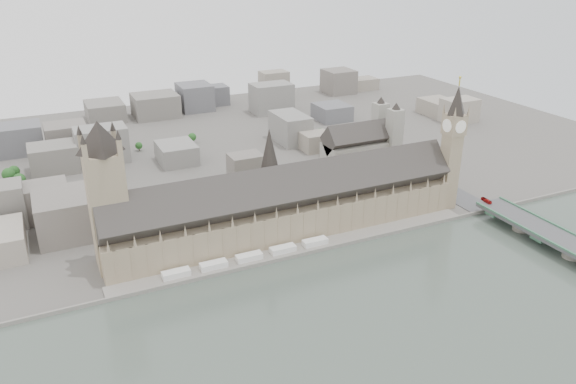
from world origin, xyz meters
name	(u,v)px	position (x,y,z in m)	size (l,w,h in m)	color
ground	(298,245)	(0.00, 0.00, 0.00)	(900.00, 900.00, 0.00)	#595651
embankment_wall	(307,253)	(0.00, -15.00, 1.50)	(600.00, 1.50, 3.00)	gray
river_terrace	(303,249)	(0.00, -7.50, 1.00)	(270.00, 15.00, 2.00)	gray
terrace_tents	(249,257)	(-40.00, -7.00, 4.00)	(118.00, 7.00, 4.00)	white
palace_of_westminster	(286,206)	(0.00, 19.70, 22.71)	(265.00, 40.73, 55.44)	gray
elizabeth_tower	(453,139)	(138.00, 8.00, 58.09)	(17.00, 17.00, 107.50)	gray
victoria_tower	(106,190)	(-122.00, 26.00, 55.20)	(30.00, 30.00, 100.00)	gray
central_tower	(270,160)	(-10.00, 26.00, 57.92)	(13.00, 13.00, 48.00)	tan
westminster_bridge	(563,246)	(162.00, -87.50, 5.12)	(25.00, 325.00, 10.25)	#474749
westminster_abbey	(361,151)	(110.92, 95.00, 25.08)	(68.00, 36.00, 64.00)	gray
city_skyline_inland	(197,129)	(0.00, 245.00, 19.00)	(720.00, 360.00, 38.00)	gray
park_trees	(253,206)	(-10.00, 60.00, 7.50)	(110.00, 30.00, 15.00)	#1C4A1A
red_bus_north	(486,201)	(157.89, -16.37, 11.66)	(2.37, 10.15, 2.83)	#AB1413
car_approach	(455,179)	(168.10, 32.19, 10.99)	(2.07, 5.10, 1.48)	gray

